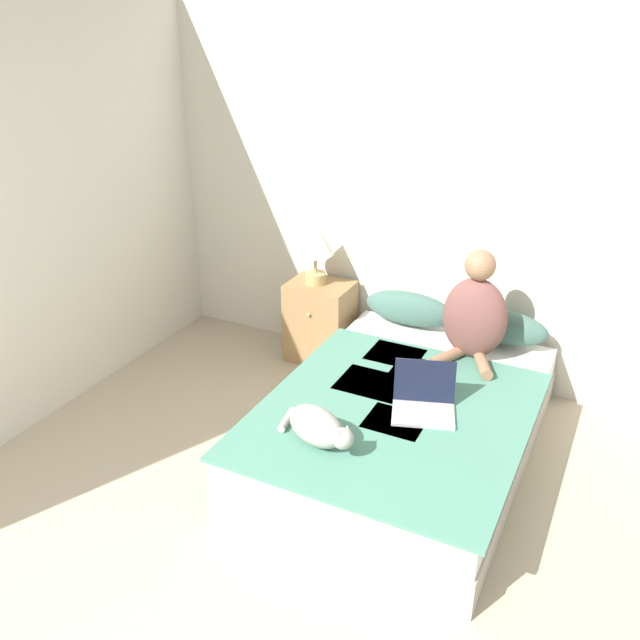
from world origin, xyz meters
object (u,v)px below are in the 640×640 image
at_px(pillow_near, 409,309).
at_px(table_lamp, 315,242).
at_px(bed, 404,425).
at_px(cat_tabby, 318,427).
at_px(pillow_far, 499,326).
at_px(nightstand, 320,321).
at_px(person_sitting, 475,314).
at_px(laptop_open, 424,402).

xyz_separation_m(pillow_near, table_lamp, (-0.69, -0.06, 0.39)).
distance_m(bed, cat_tabby, 0.74).
height_order(pillow_near, pillow_far, same).
bearing_deg(nightstand, bed, -40.99).
bearing_deg(bed, table_lamp, 140.24).
xyz_separation_m(pillow_near, person_sitting, (0.51, -0.27, 0.18)).
height_order(pillow_near, laptop_open, laptop_open).
distance_m(pillow_near, cat_tabby, 1.53).
xyz_separation_m(bed, nightstand, (-0.97, 0.84, 0.10)).
relative_size(pillow_far, table_lamp, 1.36).
height_order(pillow_near, cat_tabby, pillow_near).
relative_size(bed, person_sitting, 2.88).
bearing_deg(bed, pillow_far, 70.84).
xyz_separation_m(pillow_far, nightstand, (-1.28, -0.05, -0.22)).
height_order(pillow_far, person_sitting, person_sitting).
bearing_deg(laptop_open, cat_tabby, -144.47).
relative_size(laptop_open, nightstand, 0.68).
relative_size(pillow_near, cat_tabby, 1.29).
bearing_deg(laptop_open, nightstand, 120.97).
height_order(cat_tabby, laptop_open, laptop_open).
xyz_separation_m(bed, person_sitting, (0.20, 0.62, 0.50)).
distance_m(cat_tabby, table_lamp, 1.70).
relative_size(nightstand, table_lamp, 1.30).
distance_m(bed, pillow_far, 1.00).
bearing_deg(cat_tabby, pillow_near, 113.36).
distance_m(person_sitting, table_lamp, 1.24).
bearing_deg(person_sitting, cat_tabby, -109.53).
bearing_deg(cat_tabby, pillow_far, 90.94).
bearing_deg(pillow_far, laptop_open, -99.68).
xyz_separation_m(bed, table_lamp, (-1.00, 0.83, 0.71)).
bearing_deg(cat_tabby, laptop_open, 74.81).
height_order(bed, person_sitting, person_sitting).
bearing_deg(table_lamp, pillow_far, 2.58).
relative_size(bed, nightstand, 3.38).
height_order(pillow_far, table_lamp, table_lamp).
height_order(bed, laptop_open, laptop_open).
bearing_deg(nightstand, pillow_far, 2.26).
relative_size(person_sitting, cat_tabby, 1.45).
height_order(cat_tabby, table_lamp, table_lamp).
distance_m(pillow_far, laptop_open, 1.02).
bearing_deg(pillow_near, laptop_open, -65.85).
distance_m(bed, person_sitting, 0.82).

